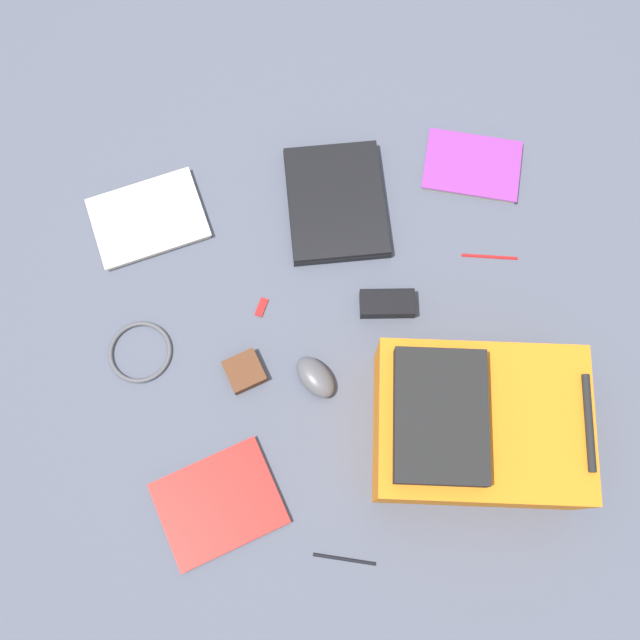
{
  "coord_description": "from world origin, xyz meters",
  "views": [
    {
      "loc": [
        0.44,
        -0.12,
        1.56
      ],
      "look_at": [
        -0.02,
        -0.04,
        0.02
      ],
      "focal_mm": 39.73,
      "sensor_mm": 36.0,
      "label": 1
    }
  ],
  "objects": [
    {
      "name": "ground_plane",
      "position": [
        0.0,
        0.0,
        0.0
      ],
      "size": [
        3.54,
        3.54,
        0.0
      ],
      "primitive_type": "plane",
      "color": "#4C5160"
    },
    {
      "name": "backpack",
      "position": [
        0.28,
        0.24,
        0.09
      ],
      "size": [
        0.4,
        0.49,
        0.21
      ],
      "color": "orange",
      "rests_on": "ground_plane"
    },
    {
      "name": "laptop",
      "position": [
        -0.31,
        0.05,
        0.02
      ],
      "size": [
        0.32,
        0.25,
        0.03
      ],
      "color": "black",
      "rests_on": "ground_plane"
    },
    {
      "name": "book_comic",
      "position": [
        -0.35,
        0.4,
        0.01
      ],
      "size": [
        0.24,
        0.28,
        0.02
      ],
      "color": "silver",
      "rests_on": "ground_plane"
    },
    {
      "name": "book_blue",
      "position": [
        0.34,
        -0.32,
        0.01
      ],
      "size": [
        0.26,
        0.29,
        0.02
      ],
      "color": "silver",
      "rests_on": "ground_plane"
    },
    {
      "name": "book_manual",
      "position": [
        -0.35,
        -0.4,
        0.01
      ],
      "size": [
        0.23,
        0.29,
        0.02
      ],
      "color": "silver",
      "rests_on": "ground_plane"
    },
    {
      "name": "computer_mouse",
      "position": [
        0.11,
        -0.07,
        0.02
      ],
      "size": [
        0.13,
        0.11,
        0.04
      ],
      "primitive_type": "ellipsoid",
      "rotation": [
        0.0,
        0.0,
        5.21
      ],
      "color": "#4C4C51",
      "rests_on": "ground_plane"
    },
    {
      "name": "cable_coil",
      "position": [
        -0.02,
        -0.45,
        0.01
      ],
      "size": [
        0.15,
        0.15,
        0.01
      ],
      "primitive_type": "torus",
      "color": "#4C4C51",
      "rests_on": "ground_plane"
    },
    {
      "name": "power_brick",
      "position": [
        -0.03,
        0.12,
        0.02
      ],
      "size": [
        0.08,
        0.13,
        0.04
      ],
      "primitive_type": "cube",
      "rotation": [
        0.0,
        0.0,
        -0.16
      ],
      "color": "black",
      "rests_on": "ground_plane"
    },
    {
      "name": "pen_black",
      "position": [
        0.5,
        -0.07,
        0.0
      ],
      "size": [
        0.05,
        0.13,
        0.01
      ],
      "primitive_type": "cylinder",
      "rotation": [
        1.57,
        0.0,
        -0.32
      ],
      "color": "black",
      "rests_on": "ground_plane"
    },
    {
      "name": "pen_blue",
      "position": [
        -0.11,
        0.39,
        0.0
      ],
      "size": [
        0.04,
        0.13,
        0.01
      ],
      "primitive_type": "cylinder",
      "rotation": [
        1.57,
        0.0,
        -0.24
      ],
      "color": "red",
      "rests_on": "ground_plane"
    },
    {
      "name": "earbud_pouch",
      "position": [
        0.07,
        -0.22,
        0.01
      ],
      "size": [
        0.1,
        0.1,
        0.03
      ],
      "primitive_type": "cube",
      "rotation": [
        0.0,
        0.0,
        0.27
      ],
      "color": "#59331E",
      "rests_on": "ground_plane"
    },
    {
      "name": "usb_stick",
      "position": [
        -0.08,
        -0.16,
        0.0
      ],
      "size": [
        0.05,
        0.04,
        0.01
      ],
      "primitive_type": "cube",
      "rotation": [
        0.0,
        0.0,
        4.21
      ],
      "color": "#B21919",
      "rests_on": "ground_plane"
    }
  ]
}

